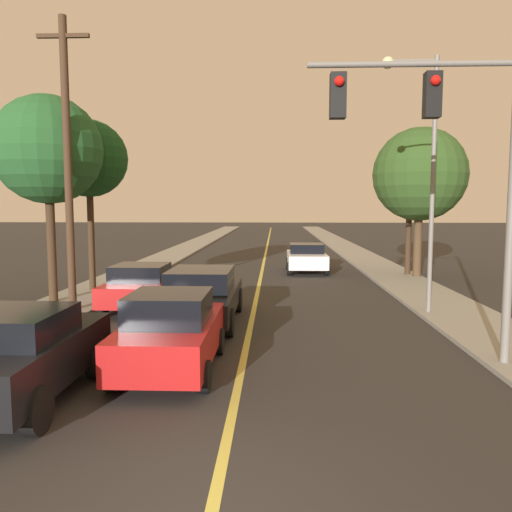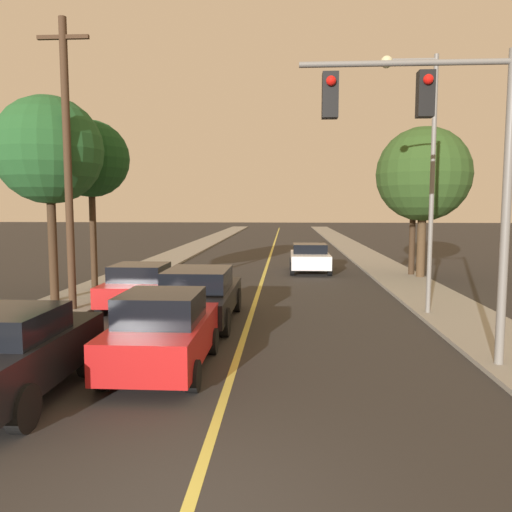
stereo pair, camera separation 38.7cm
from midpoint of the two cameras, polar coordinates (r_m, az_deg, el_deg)
name	(u,v)px [view 2 (the right image)]	position (r m, az deg, el deg)	size (l,w,h in m)	color
road_surface	(273,247)	(41.09, 2.22, 0.98)	(10.23, 80.00, 0.01)	#2D2B28
sidewalk_left	(196,246)	(41.71, -6.56, 1.09)	(2.50, 80.00, 0.12)	gray
sidewalk_right	(351,247)	(41.44, 11.05, 0.99)	(2.50, 80.00, 0.12)	gray
car_near_lane_front	(163,332)	(10.47, -9.53, -8.56)	(1.89, 3.82, 1.66)	red
car_near_lane_second	(199,295)	(14.56, -5.76, -4.41)	(2.10, 5.00, 1.60)	black
car_outer_lane_front	(11,353)	(9.70, -25.18, -9.97)	(1.93, 3.99, 1.63)	black
car_outer_lane_second	(141,286)	(16.84, -12.34, -3.32)	(2.02, 3.89, 1.50)	red
car_far_oncoming	(310,258)	(25.72, 6.60, -0.19)	(2.04, 3.84, 1.46)	white
traffic_signal_mast	(441,144)	(10.98, 21.38, 11.82)	(4.29, 0.42, 6.35)	slate
streetlamp_right	(421,152)	(16.10, 19.00, 11.16)	(1.70, 0.36, 7.72)	slate
utility_pole_left	(68,161)	(16.73, -20.11, 10.11)	(1.60, 0.24, 8.97)	#422D1E
tree_left_near	(91,160)	(20.49, -17.84, 10.44)	(2.94, 2.94, 6.55)	#3D2B1C
tree_left_far	(49,151)	(18.49, -22.03, 11.07)	(3.61, 3.61, 6.96)	#3D2B1C
tree_right_near	(414,190)	(25.03, 18.00, 7.13)	(2.42, 2.42, 5.26)	#3D2B1C
tree_right_far	(423,174)	(24.36, 19.03, 8.80)	(4.28, 4.28, 6.87)	#4C3823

